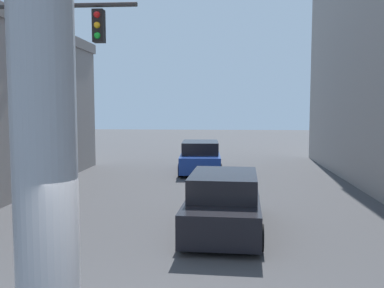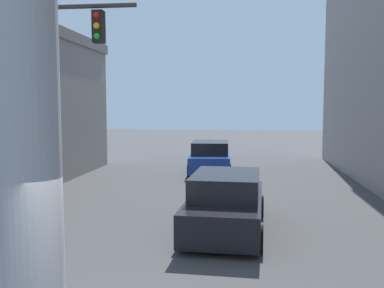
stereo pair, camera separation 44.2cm
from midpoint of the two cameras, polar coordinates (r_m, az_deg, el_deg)
The scene contains 4 objects.
ground_plane at distance 14.88m, azimuth 0.46°, elevation -7.95°, with size 90.73×90.73×0.00m, color #424244.
car_lead at distance 11.70m, azimuth 3.16°, elevation -7.87°, with size 2.20×4.74×1.56m.
car_far at distance 21.78m, azimuth 0.53°, elevation -1.81°, with size 2.24×4.62×1.56m.
palm_tree_mid_left at distance 17.27m, azimuth -22.90°, elevation 7.29°, with size 2.44×2.44×6.79m.
Camera 1 is at (0.77, -4.48, 3.37)m, focal length 40.00 mm.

